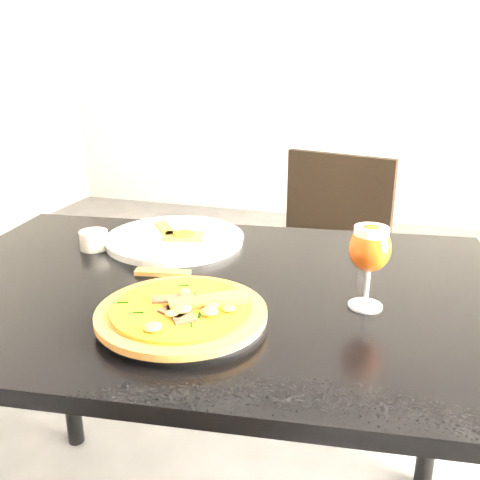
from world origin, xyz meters
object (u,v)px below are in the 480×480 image
(pizza, at_px, (182,311))
(beer_glass, at_px, (370,249))
(chair_far, at_px, (322,272))
(dining_table, at_px, (211,324))

(pizza, distance_m, beer_glass, 0.35)
(chair_far, bearing_deg, beer_glass, -62.40)
(dining_table, bearing_deg, beer_glass, -9.08)
(pizza, relative_size, beer_glass, 1.86)
(chair_far, distance_m, pizza, 0.99)
(beer_glass, bearing_deg, dining_table, 178.01)
(dining_table, distance_m, chair_far, 0.80)
(dining_table, relative_size, beer_glass, 8.13)
(dining_table, distance_m, pizza, 0.21)
(dining_table, height_order, beer_glass, beer_glass)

